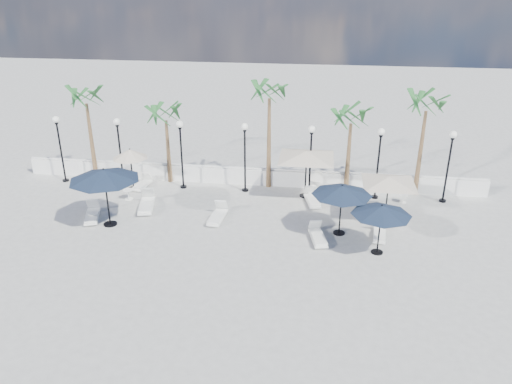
# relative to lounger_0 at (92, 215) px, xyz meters

# --- Properties ---
(ground) EXTENTS (100.00, 100.00, 0.00)m
(ground) POSITION_rel_lounger_0_xyz_m (6.85, -2.07, -0.23)
(ground) COLOR gray
(ground) RESTS_ON ground
(balustrade) EXTENTS (26.00, 0.30, 1.01)m
(balustrade) POSITION_rel_lounger_0_xyz_m (6.85, 5.43, 0.23)
(balustrade) COLOR white
(balustrade) RESTS_ON ground
(lamppost_0) EXTENTS (0.36, 0.36, 3.84)m
(lamppost_0) POSITION_rel_lounger_0_xyz_m (-3.65, 4.43, 2.26)
(lamppost_0) COLOR black
(lamppost_0) RESTS_ON ground
(lamppost_1) EXTENTS (0.36, 0.36, 3.84)m
(lamppost_1) POSITION_rel_lounger_0_xyz_m (-0.15, 4.43, 2.26)
(lamppost_1) COLOR black
(lamppost_1) RESTS_ON ground
(lamppost_2) EXTENTS (0.36, 0.36, 3.84)m
(lamppost_2) POSITION_rel_lounger_0_xyz_m (3.35, 4.43, 2.26)
(lamppost_2) COLOR black
(lamppost_2) RESTS_ON ground
(lamppost_3) EXTENTS (0.36, 0.36, 3.84)m
(lamppost_3) POSITION_rel_lounger_0_xyz_m (6.85, 4.43, 2.26)
(lamppost_3) COLOR black
(lamppost_3) RESTS_ON ground
(lamppost_4) EXTENTS (0.36, 0.36, 3.84)m
(lamppost_4) POSITION_rel_lounger_0_xyz_m (10.35, 4.43, 2.26)
(lamppost_4) COLOR black
(lamppost_4) RESTS_ON ground
(lamppost_5) EXTENTS (0.36, 0.36, 3.84)m
(lamppost_5) POSITION_rel_lounger_0_xyz_m (13.85, 4.43, 2.26)
(lamppost_5) COLOR black
(lamppost_5) RESTS_ON ground
(lamppost_6) EXTENTS (0.36, 0.36, 3.84)m
(lamppost_6) POSITION_rel_lounger_0_xyz_m (17.35, 4.43, 2.26)
(lamppost_6) COLOR black
(lamppost_6) RESTS_ON ground
(palm_0) EXTENTS (2.60, 2.60, 5.50)m
(palm_0) POSITION_rel_lounger_0_xyz_m (-2.15, 5.23, 4.30)
(palm_0) COLOR brown
(palm_0) RESTS_ON ground
(palm_1) EXTENTS (2.60, 2.60, 4.70)m
(palm_1) POSITION_rel_lounger_0_xyz_m (2.35, 5.23, 3.52)
(palm_1) COLOR brown
(palm_1) RESTS_ON ground
(palm_2) EXTENTS (2.60, 2.60, 6.10)m
(palm_2) POSITION_rel_lounger_0_xyz_m (8.05, 5.23, 4.88)
(palm_2) COLOR brown
(palm_2) RESTS_ON ground
(palm_3) EXTENTS (2.60, 2.60, 4.90)m
(palm_3) POSITION_rel_lounger_0_xyz_m (12.35, 5.23, 3.72)
(palm_3) COLOR brown
(palm_3) RESTS_ON ground
(palm_4) EXTENTS (2.60, 2.60, 5.70)m
(palm_4) POSITION_rel_lounger_0_xyz_m (16.05, 5.23, 4.49)
(palm_4) COLOR brown
(palm_4) RESTS_ON ground
(lounger_0) EXTENTS (1.17, 1.95, 0.70)m
(lounger_0) POSITION_rel_lounger_0_xyz_m (0.00, 0.00, 0.00)
(lounger_0) COLOR silver
(lounger_0) RESTS_ON ground
(lounger_1) EXTENTS (0.69, 1.66, 0.61)m
(lounger_1) POSITION_rel_lounger_0_xyz_m (1.06, 4.14, -0.03)
(lounger_1) COLOR silver
(lounger_1) RESTS_ON ground
(lounger_2) EXTENTS (1.12, 2.18, 0.78)m
(lounger_2) POSITION_rel_lounger_0_xyz_m (2.24, 1.48, 0.03)
(lounger_2) COLOR silver
(lounger_2) RESTS_ON ground
(lounger_3) EXTENTS (0.73, 1.90, 0.70)m
(lounger_3) POSITION_rel_lounger_0_xyz_m (6.08, 0.72, 0.00)
(lounger_3) COLOR silver
(lounger_3) RESTS_ON ground
(lounger_4) EXTENTS (0.98, 1.87, 0.67)m
(lounger_4) POSITION_rel_lounger_0_xyz_m (10.57, 3.30, -0.01)
(lounger_4) COLOR silver
(lounger_4) RESTS_ON ground
(lounger_5) EXTENTS (0.71, 1.69, 0.61)m
(lounger_5) POSITION_rel_lounger_0_xyz_m (13.71, 0.01, -0.03)
(lounger_5) COLOR silver
(lounger_5) RESTS_ON ground
(lounger_6) EXTENTS (0.67, 1.73, 0.64)m
(lounger_6) POSITION_rel_lounger_0_xyz_m (10.61, 4.14, -0.02)
(lounger_6) COLOR silver
(lounger_6) RESTS_ON ground
(lounger_7) EXTENTS (0.94, 1.85, 0.66)m
(lounger_7) POSITION_rel_lounger_0_xyz_m (10.94, -0.71, -0.01)
(lounger_7) COLOR silver
(lounger_7) RESTS_ON ground
(side_table_0) EXTENTS (0.47, 0.47, 0.45)m
(side_table_0) POSITION_rel_lounger_0_xyz_m (0.20, -0.27, 0.04)
(side_table_0) COLOR silver
(side_table_0) RESTS_ON ground
(side_table_1) EXTENTS (0.56, 0.56, 0.54)m
(side_table_1) POSITION_rel_lounger_0_xyz_m (0.91, 2.48, 0.09)
(side_table_1) COLOR silver
(side_table_1) RESTS_ON ground
(side_table_2) EXTENTS (0.46, 0.46, 0.45)m
(side_table_2) POSITION_rel_lounger_0_xyz_m (15.27, 4.01, 0.04)
(side_table_2) COLOR silver
(side_table_2) RESTS_ON ground
(parasol_navy_left) EXTENTS (3.27, 3.27, 2.89)m
(parasol_navy_left) POSITION_rel_lounger_0_xyz_m (1.11, -0.47, 2.31)
(parasol_navy_left) COLOR black
(parasol_navy_left) RESTS_ON ground
(parasol_navy_mid) EXTENTS (2.54, 2.54, 2.27)m
(parasol_navy_mid) POSITION_rel_lounger_0_xyz_m (13.49, -1.43, 1.76)
(parasol_navy_mid) COLOR black
(parasol_navy_mid) RESTS_ON ground
(parasol_navy_right) EXTENTS (2.73, 2.73, 2.44)m
(parasol_navy_right) POSITION_rel_lounger_0_xyz_m (11.90, 0.12, 1.91)
(parasol_navy_right) COLOR black
(parasol_navy_right) RESTS_ON ground
(parasol_cream_sq_a) EXTENTS (5.63, 5.63, 2.76)m
(parasol_cream_sq_a) POSITION_rel_lounger_0_xyz_m (10.15, 4.13, 2.32)
(parasol_cream_sq_a) COLOR black
(parasol_cream_sq_a) RESTS_ON ground
(parasol_cream_sq_b) EXTENTS (4.83, 4.83, 2.42)m
(parasol_cream_sq_b) POSITION_rel_lounger_0_xyz_m (14.13, 1.86, 2.00)
(parasol_cream_sq_b) COLOR black
(parasol_cream_sq_b) RESTS_ON ground
(parasol_cream_small) EXTENTS (1.94, 1.94, 2.38)m
(parasol_cream_small) POSITION_rel_lounger_0_xyz_m (0.66, 3.84, 1.80)
(parasol_cream_small) COLOR black
(parasol_cream_small) RESTS_ON ground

